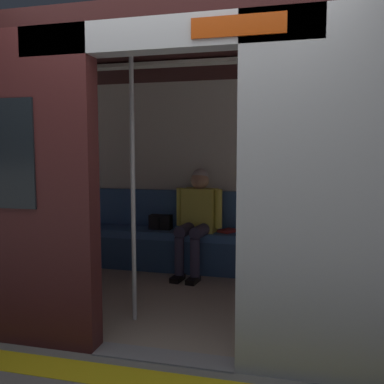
{
  "coord_description": "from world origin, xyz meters",
  "views": [
    {
      "loc": [
        -0.84,
        2.58,
        1.4
      ],
      "look_at": [
        0.09,
        -1.14,
        1.02
      ],
      "focal_mm": 38.91,
      "sensor_mm": 36.0,
      "label": 1
    }
  ],
  "objects_px": {
    "bench_seat": "(218,242)",
    "handbag": "(161,222)",
    "train_car": "(193,137)",
    "book": "(228,231)",
    "grab_pole_door": "(133,188)",
    "person_seated": "(197,214)"
  },
  "relations": [
    {
      "from": "train_car",
      "to": "bench_seat",
      "type": "bearing_deg",
      "value": -94.31
    },
    {
      "from": "handbag",
      "to": "book",
      "type": "bearing_deg",
      "value": -178.79
    },
    {
      "from": "train_car",
      "to": "grab_pole_door",
      "type": "height_order",
      "value": "train_car"
    },
    {
      "from": "person_seated",
      "to": "grab_pole_door",
      "type": "height_order",
      "value": "grab_pole_door"
    },
    {
      "from": "bench_seat",
      "to": "handbag",
      "type": "xyz_separation_m",
      "value": [
        0.71,
        -0.06,
        0.2
      ]
    },
    {
      "from": "train_car",
      "to": "book",
      "type": "height_order",
      "value": "train_car"
    },
    {
      "from": "bench_seat",
      "to": "grab_pole_door",
      "type": "height_order",
      "value": "grab_pole_door"
    },
    {
      "from": "train_car",
      "to": "person_seated",
      "type": "height_order",
      "value": "train_car"
    },
    {
      "from": "bench_seat",
      "to": "person_seated",
      "type": "xyz_separation_m",
      "value": [
        0.24,
        0.05,
        0.33
      ]
    },
    {
      "from": "handbag",
      "to": "grab_pole_door",
      "type": "distance_m",
      "value": 1.65
    },
    {
      "from": "handbag",
      "to": "grab_pole_door",
      "type": "bearing_deg",
      "value": 100.2
    },
    {
      "from": "book",
      "to": "handbag",
      "type": "bearing_deg",
      "value": 29.81
    },
    {
      "from": "train_car",
      "to": "person_seated",
      "type": "relative_size",
      "value": 5.34
    },
    {
      "from": "book",
      "to": "grab_pole_door",
      "type": "relative_size",
      "value": 0.1
    },
    {
      "from": "bench_seat",
      "to": "handbag",
      "type": "distance_m",
      "value": 0.74
    },
    {
      "from": "person_seated",
      "to": "book",
      "type": "bearing_deg",
      "value": -159.6
    },
    {
      "from": "handbag",
      "to": "train_car",
      "type": "bearing_deg",
      "value": 123.29
    },
    {
      "from": "person_seated",
      "to": "book",
      "type": "distance_m",
      "value": 0.41
    },
    {
      "from": "person_seated",
      "to": "grab_pole_door",
      "type": "bearing_deg",
      "value": 82.11
    },
    {
      "from": "bench_seat",
      "to": "book",
      "type": "relative_size",
      "value": 15.35
    },
    {
      "from": "handbag",
      "to": "book",
      "type": "distance_m",
      "value": 0.81
    },
    {
      "from": "person_seated",
      "to": "book",
      "type": "xyz_separation_m",
      "value": [
        -0.34,
        -0.12,
        -0.2
      ]
    }
  ]
}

